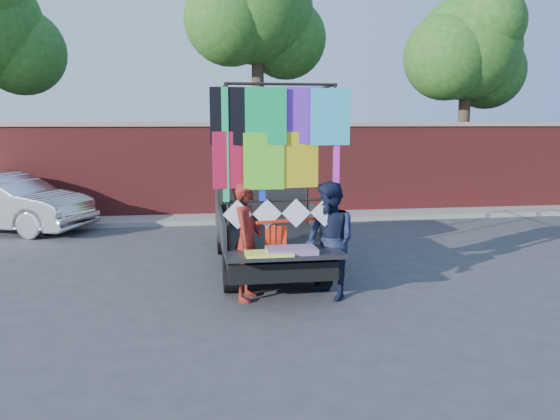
{
  "coord_description": "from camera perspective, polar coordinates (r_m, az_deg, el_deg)",
  "views": [
    {
      "loc": [
        -0.79,
        -8.1,
        2.58
      ],
      "look_at": [
        0.41,
        -0.11,
        1.29
      ],
      "focal_mm": 35.0,
      "sensor_mm": 36.0,
      "label": 1
    }
  ],
  "objects": [
    {
      "name": "tree_right",
      "position": [
        18.35,
        19.16,
        15.38
      ],
      "size": [
        4.2,
        3.3,
        6.62
      ],
      "color": "#38281C",
      "rests_on": "ground"
    },
    {
      "name": "tree_mid",
      "position": [
        16.61,
        -2.28,
        19.88
      ],
      "size": [
        4.2,
        3.3,
        7.73
      ],
      "color": "#38281C",
      "rests_on": "ground"
    },
    {
      "name": "brick_wall",
      "position": [
        15.17,
        -5.55,
        4.29
      ],
      "size": [
        30.0,
        0.45,
        2.61
      ],
      "color": "maroon",
      "rests_on": "ground"
    },
    {
      "name": "man",
      "position": [
        8.06,
        5.24,
        -3.2
      ],
      "size": [
        0.93,
        1.03,
        1.74
      ],
      "primitive_type": "imported",
      "rotation": [
        0.0,
        0.0,
        -1.18
      ],
      "color": "#151B35",
      "rests_on": "ground"
    },
    {
      "name": "curb",
      "position": [
        14.64,
        -5.33,
        -0.88
      ],
      "size": [
        30.0,
        1.2,
        0.12
      ],
      "primitive_type": "cube",
      "color": "gray",
      "rests_on": "ground"
    },
    {
      "name": "sedan",
      "position": [
        14.65,
        -26.78,
        0.7
      ],
      "size": [
        4.45,
        3.06,
        1.39
      ],
      "primitive_type": "imported",
      "rotation": [
        0.0,
        0.0,
        1.15
      ],
      "color": "silver",
      "rests_on": "ground"
    },
    {
      "name": "streamer_bundle",
      "position": [
        7.95,
        0.12,
        -2.55
      ],
      "size": [
        0.98,
        0.29,
        0.68
      ],
      "color": "#FC2F0D",
      "rests_on": "ground"
    },
    {
      "name": "woman",
      "position": [
        7.98,
        -3.52,
        -3.22
      ],
      "size": [
        0.59,
        0.74,
        1.77
      ],
      "primitive_type": "imported",
      "rotation": [
        0.0,
        0.0,
        1.27
      ],
      "color": "maroon",
      "rests_on": "ground"
    },
    {
      "name": "pickup_truck",
      "position": [
        10.35,
        -1.89,
        -0.89
      ],
      "size": [
        1.98,
        4.98,
        3.14
      ],
      "color": "black",
      "rests_on": "ground"
    },
    {
      "name": "ground",
      "position": [
        8.53,
        -2.88,
        -8.53
      ],
      "size": [
        90.0,
        90.0,
        0.0
      ],
      "primitive_type": "plane",
      "color": "#38383A",
      "rests_on": "ground"
    }
  ]
}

